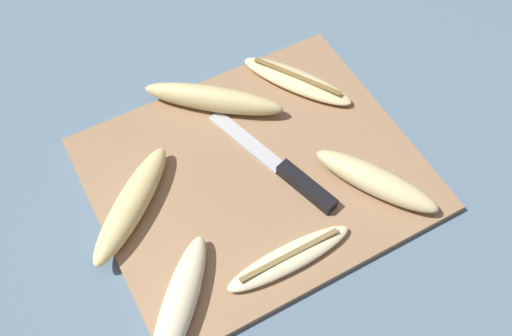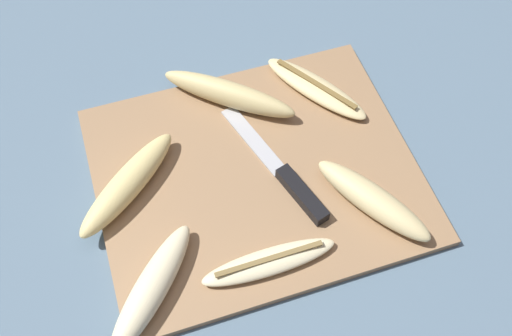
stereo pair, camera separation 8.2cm
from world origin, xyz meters
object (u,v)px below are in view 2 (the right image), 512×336
at_px(banana_golden_short, 128,184).
at_px(banana_mellow_near, 373,200).
at_px(banana_pale_long, 269,262).
at_px(knife, 291,182).
at_px(banana_bright_far, 152,287).
at_px(banana_ripe_center, 316,88).
at_px(banana_spotted_left, 228,94).

xyz_separation_m(banana_golden_short, banana_mellow_near, (0.30, -0.12, -0.00)).
bearing_deg(banana_golden_short, banana_pale_long, -48.10).
distance_m(knife, banana_pale_long, 0.12).
relative_size(banana_golden_short, banana_bright_far, 1.06).
bearing_deg(banana_ripe_center, banana_golden_short, -164.64).
bearing_deg(banana_bright_far, banana_mellow_near, 5.32).
xyz_separation_m(knife, banana_golden_short, (-0.21, 0.06, 0.01)).
relative_size(banana_mellow_near, banana_spotted_left, 0.95).
bearing_deg(knife, banana_pale_long, -139.77).
bearing_deg(knife, banana_bright_far, -173.25).
height_order(banana_pale_long, banana_bright_far, banana_bright_far).
bearing_deg(banana_pale_long, banana_ripe_center, 57.30).
bearing_deg(banana_ripe_center, banana_spotted_left, 170.36).
relative_size(banana_golden_short, banana_spotted_left, 0.93).
xyz_separation_m(banana_spotted_left, banana_bright_far, (-0.17, -0.26, -0.00)).
height_order(banana_ripe_center, banana_bright_far, banana_bright_far).
height_order(banana_golden_short, banana_spotted_left, banana_spotted_left).
xyz_separation_m(banana_mellow_near, banana_bright_far, (-0.30, -0.03, -0.00)).
relative_size(banana_mellow_near, banana_pale_long, 0.99).
bearing_deg(knife, banana_golden_short, 147.51).
bearing_deg(banana_spotted_left, banana_golden_short, -148.52).
distance_m(banana_ripe_center, banana_bright_far, 0.39).
height_order(knife, banana_golden_short, banana_golden_short).
bearing_deg(banana_mellow_near, banana_spotted_left, 119.59).
distance_m(banana_golden_short, banana_pale_long, 0.22).
height_order(knife, banana_bright_far, banana_bright_far).
height_order(banana_mellow_near, banana_spotted_left, banana_spotted_left).
distance_m(banana_pale_long, banana_spotted_left, 0.27).
distance_m(knife, banana_golden_short, 0.22).
bearing_deg(banana_ripe_center, knife, -122.39).
distance_m(knife, banana_spotted_left, 0.17).
bearing_deg(knife, banana_mellow_near, -51.88).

